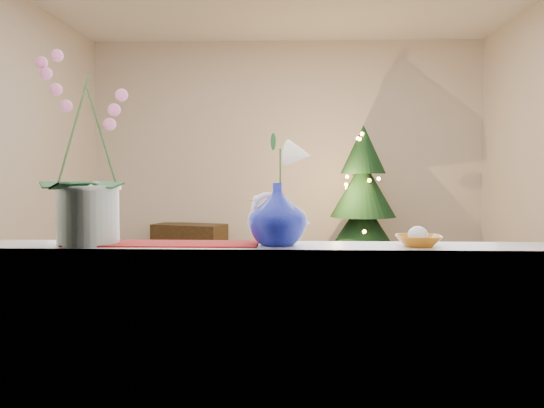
% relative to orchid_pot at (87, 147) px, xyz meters
% --- Properties ---
extents(ground, '(5.00, 5.00, 0.00)m').
position_rel_orchid_pot_xyz_m(ground, '(0.65, 2.38, -1.28)').
color(ground, '#321E14').
rests_on(ground, ground).
extents(wall_back, '(4.50, 0.10, 2.70)m').
position_rel_orchid_pot_xyz_m(wall_back, '(0.65, 4.88, 0.07)').
color(wall_back, beige).
rests_on(wall_back, ground).
extents(wall_front, '(4.50, 0.10, 2.70)m').
position_rel_orchid_pot_xyz_m(wall_front, '(0.65, -0.12, 0.07)').
color(wall_front, beige).
rests_on(wall_front, ground).
extents(window_apron, '(2.20, 0.08, 0.88)m').
position_rel_orchid_pot_xyz_m(window_apron, '(0.65, -0.08, -0.84)').
color(window_apron, white).
rests_on(window_apron, ground).
extents(windowsill, '(2.20, 0.26, 0.04)m').
position_rel_orchid_pot_xyz_m(windowsill, '(0.65, 0.01, -0.38)').
color(windowsill, white).
rests_on(windowsill, window_apron).
extents(window_frame, '(2.22, 0.06, 1.60)m').
position_rel_orchid_pot_xyz_m(window_frame, '(0.65, -0.09, 0.42)').
color(window_frame, white).
rests_on(window_frame, windowsill).
extents(runner, '(0.70, 0.20, 0.01)m').
position_rel_orchid_pot_xyz_m(runner, '(0.27, 0.01, -0.35)').
color(runner, maroon).
rests_on(runner, windowsill).
extents(orchid_pot, '(0.26, 0.26, 0.71)m').
position_rel_orchid_pot_xyz_m(orchid_pot, '(0.00, 0.00, 0.00)').
color(orchid_pot, beige).
rests_on(orchid_pot, windowsill).
extents(swan, '(0.22, 0.12, 0.18)m').
position_rel_orchid_pot_xyz_m(swan, '(0.70, 0.01, -0.27)').
color(swan, white).
rests_on(swan, windowsill).
extents(blue_vase, '(0.33, 0.33, 0.26)m').
position_rel_orchid_pot_xyz_m(blue_vase, '(0.70, 0.00, -0.23)').
color(blue_vase, navy).
rests_on(blue_vase, windowsill).
extents(lily, '(0.14, 0.08, 0.20)m').
position_rel_orchid_pot_xyz_m(lily, '(0.70, 0.00, 0.00)').
color(lily, white).
rests_on(lily, blue_vase).
extents(paperweight, '(0.08, 0.08, 0.07)m').
position_rel_orchid_pot_xyz_m(paperweight, '(1.20, -0.01, -0.32)').
color(paperweight, silver).
rests_on(paperweight, windowsill).
extents(amber_dish, '(0.15, 0.15, 0.03)m').
position_rel_orchid_pot_xyz_m(amber_dish, '(1.20, -0.01, -0.34)').
color(amber_dish, '#AE6713').
rests_on(amber_dish, windowsill).
extents(xmas_tree, '(1.13, 1.13, 1.69)m').
position_rel_orchid_pot_xyz_m(xmas_tree, '(1.48, 4.28, -0.43)').
color(xmas_tree, black).
rests_on(xmas_tree, ground).
extents(side_table, '(0.88, 0.62, 0.59)m').
position_rel_orchid_pot_xyz_m(side_table, '(-0.45, 4.63, -0.98)').
color(side_table, black).
rests_on(side_table, ground).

